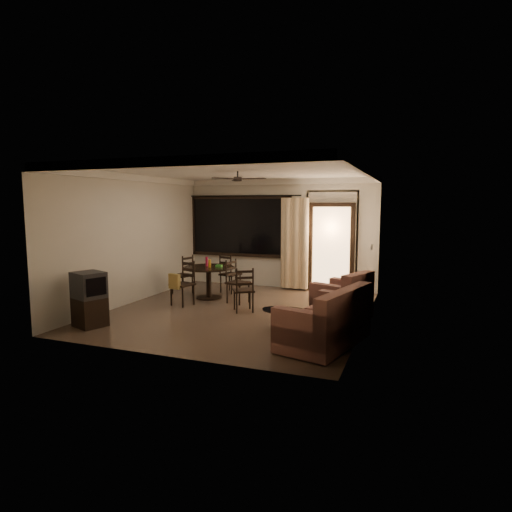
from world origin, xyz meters
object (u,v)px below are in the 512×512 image
at_px(dining_chair_west, 183,282).
at_px(dining_chair_north, 230,281).
at_px(sofa, 328,323).
at_px(armchair, 344,300).
at_px(dining_chair_east, 238,290).
at_px(tv_cabinet, 89,299).
at_px(dining_chair_south, 182,291).
at_px(dining_table, 209,273).
at_px(side_chair, 244,298).
at_px(coffee_table, 286,317).

height_order(dining_chair_west, dining_chair_north, same).
bearing_deg(sofa, armchair, 105.00).
xyz_separation_m(dining_chair_east, tv_cabinet, (-1.74, -2.60, 0.21)).
distance_m(dining_chair_south, dining_chair_north, 1.64).
xyz_separation_m(dining_table, sofa, (3.23, -2.37, -0.22)).
xyz_separation_m(dining_chair_west, tv_cabinet, (-0.12, -3.02, 0.21)).
distance_m(dining_chair_east, tv_cabinet, 3.13).
distance_m(dining_chair_west, side_chair, 2.30).
bearing_deg(dining_chair_west, sofa, 71.94).
bearing_deg(side_chair, tv_cabinet, 10.21).
bearing_deg(dining_table, dining_chair_south, -104.61).
height_order(sofa, armchair, armchair).
xyz_separation_m(dining_chair_west, side_chair, (2.03, -1.08, -0.01)).
bearing_deg(sofa, dining_chair_west, 162.08).
distance_m(dining_chair_east, armchair, 2.47).
xyz_separation_m(dining_chair_south, side_chair, (1.44, -0.04, -0.04)).
bearing_deg(side_chair, dining_table, -67.25).
bearing_deg(dining_chair_west, tv_cabinet, 12.23).
bearing_deg(armchair, tv_cabinet, -132.18).
relative_size(dining_chair_south, sofa, 0.52).
relative_size(sofa, side_chair, 2.00).
height_order(tv_cabinet, sofa, tv_cabinet).
height_order(dining_table, dining_chair_east, same).
relative_size(dining_table, dining_chair_west, 1.23).
bearing_deg(dining_table, dining_chair_east, -14.59).
relative_size(dining_chair_west, tv_cabinet, 0.97).
distance_m(sofa, side_chair, 2.51).
bearing_deg(armchair, dining_chair_south, -157.20).
height_order(dining_chair_north, armchair, dining_chair_north).
distance_m(dining_table, sofa, 4.01).
height_order(dining_chair_north, coffee_table, dining_chair_north).
xyz_separation_m(dining_table, tv_cabinet, (-0.93, -2.81, -0.09)).
bearing_deg(dining_chair_west, coffee_table, 71.88).
xyz_separation_m(coffee_table, side_chair, (-1.18, 0.98, 0.03)).
height_order(dining_chair_south, tv_cabinet, tv_cabinet).
height_order(armchair, coffee_table, armchair).
distance_m(dining_chair_west, dining_chair_north, 1.15).
xyz_separation_m(dining_chair_east, dining_chair_north, (-0.61, 0.97, 0.00)).
relative_size(armchair, side_chair, 1.26).
xyz_separation_m(tv_cabinet, sofa, (4.16, 0.44, -0.14)).
relative_size(dining_chair_east, armchair, 0.83).
distance_m(tv_cabinet, armchair, 4.64).
xyz_separation_m(dining_table, dining_chair_west, (-0.81, 0.21, -0.29)).
xyz_separation_m(dining_chair_north, sofa, (3.03, -3.13, 0.07)).
height_order(dining_chair_north, sofa, dining_chair_north).
height_order(dining_chair_south, dining_chair_north, same).
relative_size(dining_table, dining_chair_north, 1.23).
xyz_separation_m(dining_chair_east, sofa, (2.42, -2.16, 0.07)).
xyz_separation_m(dining_table, side_chair, (1.22, -0.87, -0.31)).
relative_size(tv_cabinet, coffee_table, 1.17).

